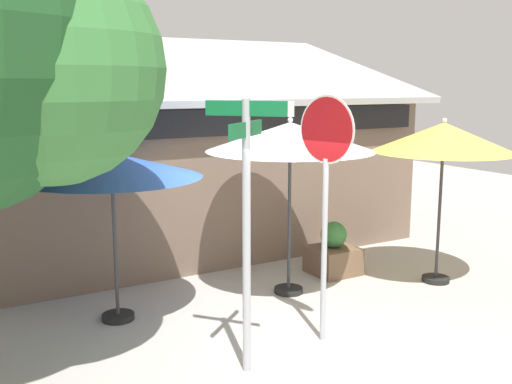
% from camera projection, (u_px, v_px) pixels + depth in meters
% --- Properties ---
extents(ground_plane, '(28.00, 28.00, 0.10)m').
position_uv_depth(ground_plane, '(294.00, 327.00, 8.00)').
color(ground_plane, '#ADA8A0').
extents(cafe_building, '(9.03, 4.69, 4.21)m').
position_uv_depth(cafe_building, '(180.00, 167.00, 11.78)').
color(cafe_building, '#705B4C').
rests_on(cafe_building, ground).
extents(street_sign_post, '(0.72, 0.77, 3.02)m').
position_uv_depth(street_sign_post, '(247.00, 208.00, 6.35)').
color(street_sign_post, '#A8AAB2').
rests_on(street_sign_post, ground).
extents(stop_sign, '(0.21, 0.80, 3.05)m').
position_uv_depth(stop_sign, '(326.00, 171.00, 7.11)').
color(stop_sign, '#A8AAB2').
rests_on(stop_sign, ground).
extents(patio_umbrella_royal_blue_left, '(2.38, 2.38, 2.36)m').
position_uv_depth(patio_umbrella_royal_blue_left, '(112.00, 167.00, 7.74)').
color(patio_umbrella_royal_blue_left, black).
rests_on(patio_umbrella_royal_blue_left, ground).
extents(patio_umbrella_ivory_center, '(2.51, 2.51, 2.69)m').
position_uv_depth(patio_umbrella_ivory_center, '(290.00, 138.00, 8.74)').
color(patio_umbrella_ivory_center, black).
rests_on(patio_umbrella_ivory_center, ground).
extents(patio_umbrella_mustard_right, '(2.22, 2.22, 2.65)m').
position_uv_depth(patio_umbrella_mustard_right, '(444.00, 139.00, 9.26)').
color(patio_umbrella_mustard_right, black).
rests_on(patio_umbrella_mustard_right, ground).
extents(sidewalk_planter, '(0.74, 0.74, 0.90)m').
position_uv_depth(sidewalk_planter, '(333.00, 254.00, 10.05)').
color(sidewalk_planter, brown).
rests_on(sidewalk_planter, ground).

